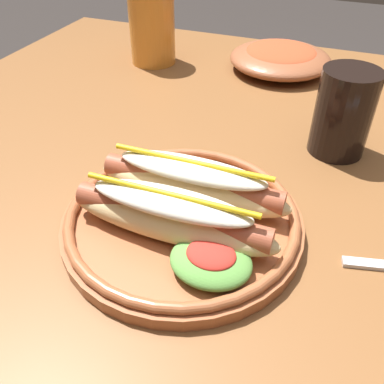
{
  "coord_description": "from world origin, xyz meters",
  "views": [
    {
      "loc": [
        0.13,
        -0.47,
        1.07
      ],
      "look_at": [
        -0.01,
        -0.12,
        0.77
      ],
      "focal_mm": 39.02,
      "sensor_mm": 36.0,
      "label": 1
    }
  ],
  "objects_px": {
    "hot_dog_plate": "(183,213)",
    "soda_cup": "(343,113)",
    "extra_cup": "(152,28)",
    "side_bowl": "(278,57)"
  },
  "relations": [
    {
      "from": "extra_cup",
      "to": "soda_cup",
      "type": "bearing_deg",
      "value": -28.33
    },
    {
      "from": "hot_dog_plate",
      "to": "soda_cup",
      "type": "height_order",
      "value": "soda_cup"
    },
    {
      "from": "hot_dog_plate",
      "to": "soda_cup",
      "type": "relative_size",
      "value": 2.25
    },
    {
      "from": "soda_cup",
      "to": "side_bowl",
      "type": "xyz_separation_m",
      "value": [
        -0.14,
        0.26,
        -0.04
      ]
    },
    {
      "from": "hot_dog_plate",
      "to": "soda_cup",
      "type": "bearing_deg",
      "value": 58.82
    },
    {
      "from": "soda_cup",
      "to": "side_bowl",
      "type": "relative_size",
      "value": 0.61
    },
    {
      "from": "soda_cup",
      "to": "side_bowl",
      "type": "distance_m",
      "value": 0.3
    },
    {
      "from": "hot_dog_plate",
      "to": "extra_cup",
      "type": "height_order",
      "value": "extra_cup"
    },
    {
      "from": "soda_cup",
      "to": "extra_cup",
      "type": "relative_size",
      "value": 0.89
    },
    {
      "from": "hot_dog_plate",
      "to": "extra_cup",
      "type": "distance_m",
      "value": 0.51
    }
  ]
}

